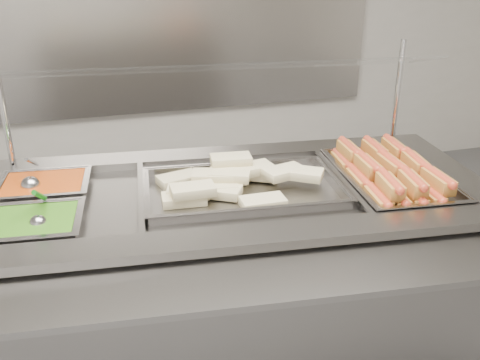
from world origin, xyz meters
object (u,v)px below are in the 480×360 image
object	(u,v)px
ladle	(31,184)
serving_spoon	(39,218)
steam_counter	(227,292)
pan_hotdogs	(389,184)
sneeze_guard	(216,72)
pan_wraps	(243,192)

from	to	relation	value
ladle	serving_spoon	distance (m)	0.29
steam_counter	pan_hotdogs	bearing A→B (deg)	-5.93
sneeze_guard	pan_hotdogs	size ratio (longest dim) A/B	2.87
steam_counter	ladle	size ratio (longest dim) A/B	9.91
sneeze_guard	serving_spoon	distance (m)	0.81
pan_hotdogs	ladle	size ratio (longest dim) A/B	2.95
sneeze_guard	ladle	distance (m)	0.79
pan_hotdogs	ladle	bearing A→B (deg)	168.38
steam_counter	ladle	distance (m)	0.84
sneeze_guard	serving_spoon	bearing A→B (deg)	-155.00
pan_hotdogs	sneeze_guard	bearing A→B (deg)	154.79
ladle	pan_wraps	bearing A→B (deg)	-15.87
pan_wraps	ladle	bearing A→B (deg)	164.13
pan_wraps	pan_hotdogs	bearing A→B (deg)	-5.93
sneeze_guard	pan_wraps	size ratio (longest dim) A/B	2.33
pan_hotdogs	serving_spoon	distance (m)	1.26
steam_counter	ladle	xyz separation A→B (m)	(-0.68, 0.20, 0.46)
pan_hotdogs	ladle	world-z (taller)	ladle
sneeze_guard	pan_hotdogs	distance (m)	0.79
steam_counter	pan_hotdogs	xyz separation A→B (m)	(0.63, -0.07, 0.41)
pan_wraps	steam_counter	bearing A→B (deg)	174.07
pan_wraps	serving_spoon	world-z (taller)	serving_spoon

